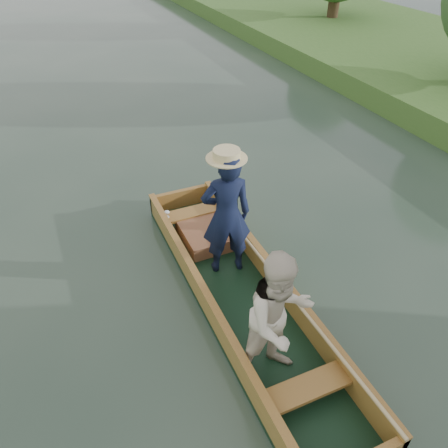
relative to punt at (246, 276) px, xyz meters
name	(u,v)px	position (x,y,z in m)	size (l,w,h in m)	color
ground	(242,304)	(0.02, 0.14, -0.66)	(120.00, 120.00, 0.00)	#283D30
punt	(246,276)	(0.00, 0.00, 0.00)	(1.14, 5.03, 1.97)	black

